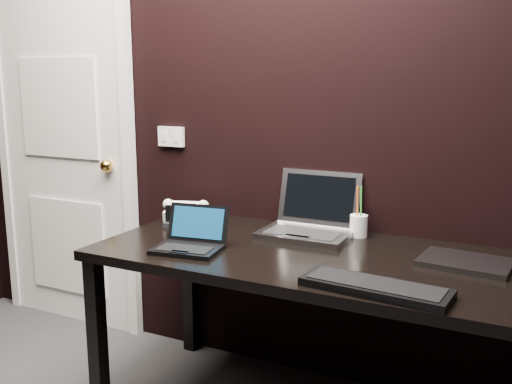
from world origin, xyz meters
The scene contains 11 objects.
wall_back centered at (0.00, 1.80, 1.30)m, with size 4.00×4.00×0.00m, color black.
door centered at (-1.35, 1.78, 1.04)m, with size 0.99×0.10×2.14m.
wall_switch centered at (-0.62, 1.79, 1.12)m, with size 0.15×0.02×0.10m.
desk centered at (0.30, 1.40, 0.66)m, with size 1.70×0.80×0.74m.
netbook centered at (-0.14, 1.22, 0.77)m, with size 0.29×0.26×0.16m.
silver_laptop centered at (0.20, 1.64, 0.79)m, with size 0.38×0.34×0.26m.
ext_keyboard centered at (0.64, 1.10, 0.75)m, with size 0.49×0.20×0.03m.
closed_laptop centered at (0.86, 1.50, 0.75)m, with size 0.33×0.25×0.02m.
desk_phone centered at (-0.43, 1.62, 0.78)m, with size 0.23×0.22×0.11m.
mobile_phone centered at (-0.43, 1.49, 0.78)m, with size 0.06×0.06×0.10m.
pen_cup centered at (0.40, 1.71, 0.79)m, with size 0.08×0.08×0.22m.
Camera 1 is at (1.07, -0.61, 1.41)m, focal length 40.00 mm.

